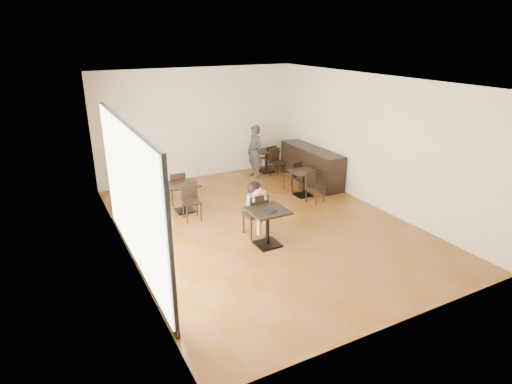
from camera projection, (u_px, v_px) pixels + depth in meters
floor at (264, 225)px, 9.71m from camera, size 6.00×8.00×0.01m
ceiling at (265, 80)px, 8.59m from camera, size 6.00×8.00×0.01m
wall_back at (199, 124)px, 12.47m from camera, size 6.00×0.01×3.20m
wall_front at (406, 228)px, 5.84m from camera, size 6.00×0.01×3.20m
wall_left at (122, 178)px, 7.84m from camera, size 0.01×8.00×3.20m
wall_right at (372, 141)px, 10.46m from camera, size 0.01×8.00×3.20m
storefront_window at (131, 197)px, 7.51m from camera, size 0.04×4.50×2.60m
child_table at (267, 227)px, 8.66m from camera, size 0.75×0.75×0.79m
child_chair at (255, 214)px, 9.09m from camera, size 0.43×0.43×0.95m
child at (255, 209)px, 9.05m from camera, size 0.43×0.60×1.20m
plate at (270, 211)px, 8.44m from camera, size 0.27×0.27×0.02m
pizza_slice at (259, 192)px, 8.74m from camera, size 0.28×0.21×0.06m
adult_patron at (255, 152)px, 12.68m from camera, size 0.47×0.63×1.58m
cafe_table_mid at (303, 183)px, 11.36m from camera, size 0.80×0.80×0.68m
cafe_table_left at (184, 197)px, 10.34m from camera, size 0.72×0.72×0.72m
cafe_table_back at (266, 161)px, 13.32m from camera, size 0.75×0.75×0.69m
chair_mid_a at (292, 175)px, 11.79m from camera, size 0.46×0.46×0.82m
chair_mid_b at (315, 187)px, 10.88m from camera, size 0.46×0.46×0.82m
chair_left_a at (177, 188)px, 10.77m from camera, size 0.41×0.41×0.86m
chair_left_b at (192, 202)px, 9.86m from camera, size 0.41×0.41×0.86m
chair_back_a at (268, 158)px, 13.37m from camera, size 0.43×0.43×0.83m
chair_back_b at (278, 163)px, 12.88m from camera, size 0.43×0.43×0.83m
service_counter at (311, 165)px, 12.35m from camera, size 0.60×2.40×1.00m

